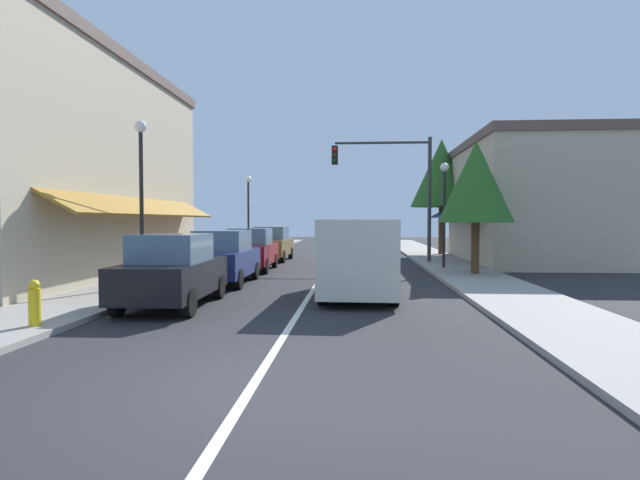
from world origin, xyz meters
TOP-DOWN VIEW (x-y plane):
  - ground_plane at (0.00, 18.00)m, footprint 80.00×80.00m
  - sidewalk_left at (-5.50, 18.00)m, footprint 2.60×56.00m
  - sidewalk_right at (5.50, 18.00)m, footprint 2.60×56.00m
  - lane_center_stripe at (0.00, 18.00)m, footprint 0.14×52.00m
  - storefront_left_block at (-9.05, 12.00)m, footprint 5.81×14.20m
  - storefront_right_block at (9.67, 20.00)m, footprint 7.06×10.20m
  - parked_car_nearest_left at (-3.13, 5.93)m, footprint 1.86×4.14m
  - parked_car_second_left at (-3.07, 10.46)m, footprint 1.81×4.11m
  - parked_car_third_left at (-3.07, 14.97)m, footprint 1.86×4.14m
  - parked_car_far_left at (-3.09, 20.27)m, footprint 1.84×4.13m
  - van_in_lane at (1.40, 8.09)m, footprint 2.11×5.23m
  - traffic_signal_mast_arm at (3.23, 18.88)m, footprint 4.79×0.50m
  - street_lamp_left_near at (-5.08, 8.74)m, footprint 0.36×0.36m
  - street_lamp_right_mid at (4.96, 15.68)m, footprint 0.36×0.36m
  - street_lamp_left_far at (-5.16, 24.30)m, footprint 0.36×0.36m
  - tree_right_near at (5.72, 13.31)m, footprint 2.75×2.75m
  - tree_right_far at (6.27, 24.61)m, footprint 3.61×3.61m
  - fire_hydrant at (-4.72, 2.99)m, footprint 0.22×0.22m

SIDE VIEW (x-z plane):
  - ground_plane at x=0.00m, z-range 0.00..0.00m
  - lane_center_stripe at x=0.00m, z-range 0.00..0.01m
  - sidewalk_left at x=-5.50m, z-range 0.00..0.12m
  - sidewalk_right at x=5.50m, z-range 0.00..0.12m
  - fire_hydrant at x=-4.72m, z-range 0.12..0.99m
  - parked_car_nearest_left at x=-3.13m, z-range -0.01..1.76m
  - parked_car_second_left at x=-3.07m, z-range -0.01..1.76m
  - parked_car_third_left at x=-3.07m, z-range -0.01..1.76m
  - parked_car_far_left at x=-3.09m, z-range -0.01..1.76m
  - van_in_lane at x=1.40m, z-range 0.09..2.21m
  - storefront_right_block at x=9.67m, z-range 0.00..6.08m
  - street_lamp_right_mid at x=4.96m, z-range 0.81..5.30m
  - street_lamp_left_far at x=-5.16m, z-range 0.83..5.56m
  - street_lamp_left_near at x=-5.08m, z-range 0.85..5.91m
  - tree_right_near at x=5.72m, z-range 0.99..6.03m
  - storefront_left_block at x=-9.05m, z-range 0.00..8.05m
  - traffic_signal_mast_arm at x=3.23m, z-range 1.07..7.16m
  - tree_right_far at x=6.27m, z-range 1.42..8.28m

